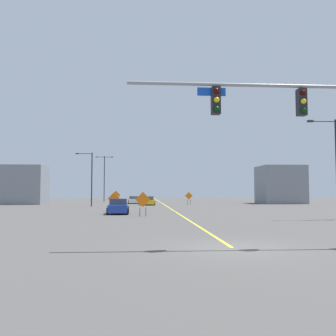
{
  "coord_description": "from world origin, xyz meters",
  "views": [
    {
      "loc": [
        -3.37,
        -13.53,
        2.13
      ],
      "look_at": [
        -0.99,
        20.44,
        4.31
      ],
      "focal_mm": 38.63,
      "sensor_mm": 36.0,
      "label": 1
    }
  ],
  "objects_px": {
    "construction_sign_left_shoulder": "(116,196)",
    "construction_sign_right_lane": "(143,201)",
    "car_blue_near": "(118,207)",
    "car_yellow_distant": "(148,201)",
    "construction_sign_right_shoulder": "(189,197)",
    "construction_sign_median_far": "(114,199)",
    "street_lamp_far_left": "(90,176)",
    "street_lamp_near_right": "(104,175)",
    "car_white_far": "(134,200)"
  },
  "relations": [
    {
      "from": "car_blue_near",
      "to": "car_yellow_distant",
      "type": "distance_m",
      "value": 21.43
    },
    {
      "from": "construction_sign_median_far",
      "to": "construction_sign_right_shoulder",
      "type": "bearing_deg",
      "value": 59.29
    },
    {
      "from": "street_lamp_far_left",
      "to": "car_yellow_distant",
      "type": "height_order",
      "value": "street_lamp_far_left"
    },
    {
      "from": "street_lamp_near_right",
      "to": "construction_sign_right_shoulder",
      "type": "xyz_separation_m",
      "value": [
        15.01,
        -17.56,
        -4.1
      ]
    },
    {
      "from": "construction_sign_right_lane",
      "to": "construction_sign_left_shoulder",
      "type": "relative_size",
      "value": 0.94
    },
    {
      "from": "car_white_far",
      "to": "car_yellow_distant",
      "type": "bearing_deg",
      "value": -72.88
    },
    {
      "from": "construction_sign_right_shoulder",
      "to": "construction_sign_left_shoulder",
      "type": "distance_m",
      "value": 11.55
    },
    {
      "from": "construction_sign_median_far",
      "to": "car_white_far",
      "type": "distance_m",
      "value": 23.63
    },
    {
      "from": "construction_sign_median_far",
      "to": "construction_sign_right_shoulder",
      "type": "distance_m",
      "value": 20.1
    },
    {
      "from": "car_white_far",
      "to": "construction_sign_right_lane",
      "type": "bearing_deg",
      "value": -87.38
    },
    {
      "from": "construction_sign_median_far",
      "to": "street_lamp_far_left",
      "type": "bearing_deg",
      "value": 109.33
    },
    {
      "from": "car_yellow_distant",
      "to": "car_white_far",
      "type": "xyz_separation_m",
      "value": [
        -2.18,
        7.09,
        -0.03
      ]
    },
    {
      "from": "street_lamp_far_left",
      "to": "construction_sign_right_lane",
      "type": "xyz_separation_m",
      "value": [
        7.37,
        -20.46,
        -2.92
      ]
    },
    {
      "from": "street_lamp_near_right",
      "to": "construction_sign_right_shoulder",
      "type": "relative_size",
      "value": 4.62
    },
    {
      "from": "street_lamp_near_right",
      "to": "car_blue_near",
      "type": "distance_m",
      "value": 40.24
    },
    {
      "from": "construction_sign_left_shoulder",
      "to": "construction_sign_right_lane",
      "type": "bearing_deg",
      "value": -81.0
    },
    {
      "from": "construction_sign_left_shoulder",
      "to": "construction_sign_right_shoulder",
      "type": "bearing_deg",
      "value": -7.27
    },
    {
      "from": "construction_sign_right_lane",
      "to": "construction_sign_left_shoulder",
      "type": "xyz_separation_m",
      "value": [
        -4.27,
        26.95,
        0.08
      ]
    },
    {
      "from": "car_white_far",
      "to": "construction_sign_median_far",
      "type": "bearing_deg",
      "value": -93.94
    },
    {
      "from": "car_yellow_distant",
      "to": "street_lamp_near_right",
      "type": "bearing_deg",
      "value": 114.96
    },
    {
      "from": "car_blue_near",
      "to": "street_lamp_near_right",
      "type": "bearing_deg",
      "value": 97.94
    },
    {
      "from": "construction_sign_median_far",
      "to": "car_white_far",
      "type": "bearing_deg",
      "value": 86.06
    },
    {
      "from": "street_lamp_far_left",
      "to": "construction_sign_right_shoulder",
      "type": "bearing_deg",
      "value": 19.05
    },
    {
      "from": "car_blue_near",
      "to": "construction_sign_right_shoulder",
      "type": "bearing_deg",
      "value": 66.69
    },
    {
      "from": "street_lamp_near_right",
      "to": "car_blue_near",
      "type": "height_order",
      "value": "street_lamp_near_right"
    },
    {
      "from": "construction_sign_right_lane",
      "to": "car_white_far",
      "type": "xyz_separation_m",
      "value": [
        -1.45,
        31.76,
        -0.71
      ]
    },
    {
      "from": "construction_sign_right_shoulder",
      "to": "construction_sign_left_shoulder",
      "type": "bearing_deg",
      "value": 172.73
    },
    {
      "from": "street_lamp_near_right",
      "to": "car_yellow_distant",
      "type": "height_order",
      "value": "street_lamp_near_right"
    },
    {
      "from": "street_lamp_near_right",
      "to": "construction_sign_left_shoulder",
      "type": "distance_m",
      "value": 16.96
    },
    {
      "from": "construction_sign_right_lane",
      "to": "car_blue_near",
      "type": "bearing_deg",
      "value": 123.58
    },
    {
      "from": "construction_sign_left_shoulder",
      "to": "car_yellow_distant",
      "type": "relative_size",
      "value": 0.5
    },
    {
      "from": "street_lamp_far_left",
      "to": "car_blue_near",
      "type": "distance_m",
      "value": 18.09
    },
    {
      "from": "car_blue_near",
      "to": "car_yellow_distant",
      "type": "relative_size",
      "value": 0.93
    },
    {
      "from": "street_lamp_far_left",
      "to": "car_blue_near",
      "type": "bearing_deg",
      "value": -73.38
    },
    {
      "from": "street_lamp_far_left",
      "to": "car_yellow_distant",
      "type": "relative_size",
      "value": 1.71
    },
    {
      "from": "car_yellow_distant",
      "to": "construction_sign_left_shoulder",
      "type": "bearing_deg",
      "value": 155.58
    },
    {
      "from": "street_lamp_near_right",
      "to": "construction_sign_left_shoulder",
      "type": "height_order",
      "value": "street_lamp_near_right"
    },
    {
      "from": "construction_sign_right_lane",
      "to": "car_yellow_distant",
      "type": "distance_m",
      "value": 24.7
    },
    {
      "from": "construction_sign_median_far",
      "to": "car_blue_near",
      "type": "bearing_deg",
      "value": -80.71
    },
    {
      "from": "construction_sign_median_far",
      "to": "car_white_far",
      "type": "height_order",
      "value": "construction_sign_median_far"
    },
    {
      "from": "car_yellow_distant",
      "to": "car_white_far",
      "type": "distance_m",
      "value": 7.42
    },
    {
      "from": "construction_sign_median_far",
      "to": "street_lamp_near_right",
      "type": "bearing_deg",
      "value": 97.75
    },
    {
      "from": "construction_sign_right_lane",
      "to": "car_yellow_distant",
      "type": "bearing_deg",
      "value": 88.31
    },
    {
      "from": "car_blue_near",
      "to": "construction_sign_left_shoulder",
      "type": "bearing_deg",
      "value": 94.79
    },
    {
      "from": "construction_sign_median_far",
      "to": "construction_sign_left_shoulder",
      "type": "height_order",
      "value": "construction_sign_left_shoulder"
    },
    {
      "from": "car_yellow_distant",
      "to": "car_blue_near",
      "type": "bearing_deg",
      "value": -98.13
    },
    {
      "from": "construction_sign_right_lane",
      "to": "car_blue_near",
      "type": "xyz_separation_m",
      "value": [
        -2.3,
        3.46,
        -0.66
      ]
    },
    {
      "from": "construction_sign_right_lane",
      "to": "car_blue_near",
      "type": "relative_size",
      "value": 0.51
    },
    {
      "from": "street_lamp_near_right",
      "to": "construction_sign_right_lane",
      "type": "xyz_separation_m",
      "value": [
        7.82,
        -43.04,
        -4.06
      ]
    },
    {
      "from": "car_yellow_distant",
      "to": "construction_sign_right_lane",
      "type": "bearing_deg",
      "value": -91.69
    }
  ]
}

